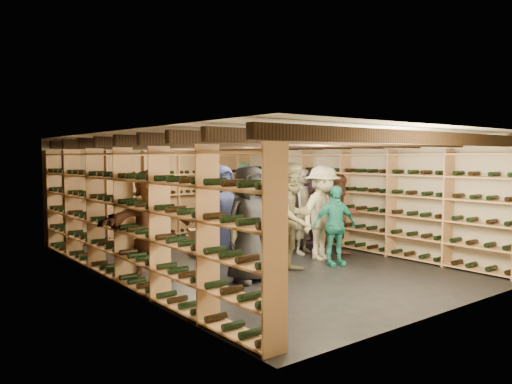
{
  "coord_description": "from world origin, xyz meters",
  "views": [
    {
      "loc": [
        -5.71,
        -7.51,
        2.0
      ],
      "look_at": [
        0.24,
        0.2,
        1.32
      ],
      "focal_mm": 35.0,
      "sensor_mm": 36.0,
      "label": 1
    }
  ],
  "objects": [
    {
      "name": "ground",
      "position": [
        0.0,
        0.0,
        0.0
      ],
      "size": [
        8.0,
        8.0,
        0.0
      ],
      "primitive_type": "plane",
      "color": "black",
      "rests_on": "ground"
    },
    {
      "name": "walls",
      "position": [
        0.0,
        0.0,
        1.2
      ],
      "size": [
        5.52,
        8.02,
        2.4
      ],
      "color": "#BFB295",
      "rests_on": "ground"
    },
    {
      "name": "ceiling",
      "position": [
        0.0,
        0.0,
        2.4
      ],
      "size": [
        5.5,
        8.0,
        0.01
      ],
      "primitive_type": "cube",
      "color": "beige",
      "rests_on": "walls"
    },
    {
      "name": "ceiling_joists",
      "position": [
        0.0,
        0.0,
        2.26
      ],
      "size": [
        5.4,
        7.12,
        0.18
      ],
      "color": "black",
      "rests_on": "ground"
    },
    {
      "name": "wine_rack_left",
      "position": [
        -2.57,
        0.0,
        1.08
      ],
      "size": [
        0.32,
        7.5,
        2.15
      ],
      "color": "tan",
      "rests_on": "ground"
    },
    {
      "name": "wine_rack_right",
      "position": [
        2.57,
        0.0,
        1.08
      ],
      "size": [
        0.32,
        7.5,
        2.15
      ],
      "color": "tan",
      "rests_on": "ground"
    },
    {
      "name": "wine_rack_back",
      "position": [
        0.0,
        3.83,
        1.07
      ],
      "size": [
        4.7,
        0.3,
        2.15
      ],
      "color": "tan",
      "rests_on": "ground"
    },
    {
      "name": "crate_stack_left",
      "position": [
        0.32,
        1.3,
        0.34
      ],
      "size": [
        0.59,
        0.5,
        0.68
      ],
      "rotation": [
        0.0,
        0.0,
        0.39
      ],
      "color": "tan",
      "rests_on": "ground"
    },
    {
      "name": "crate_stack_right",
      "position": [
        -0.33,
        1.3,
        0.26
      ],
      "size": [
        0.59,
        0.5,
        0.51
      ],
      "rotation": [
        0.0,
        0.0,
        -0.39
      ],
      "color": "tan",
      "rests_on": "ground"
    },
    {
      "name": "crate_loose",
      "position": [
        0.29,
        2.52,
        0.09
      ],
      "size": [
        0.58,
        0.47,
        0.17
      ],
      "primitive_type": "cube",
      "rotation": [
        0.0,
        0.0,
        -0.32
      ],
      "color": "tan",
      "rests_on": "ground"
    },
    {
      "name": "person_0",
      "position": [
        -0.98,
        -1.2,
        0.93
      ],
      "size": [
        0.92,
        0.6,
        1.87
      ],
      "primitive_type": "imported",
      "rotation": [
        0.0,
        0.0,
        0.01
      ],
      "color": "black",
      "rests_on": "ground"
    },
    {
      "name": "person_1",
      "position": [
        -0.24,
        -0.64,
        0.74
      ],
      "size": [
        0.62,
        0.5,
        1.48
      ],
      "primitive_type": "imported",
      "rotation": [
        0.0,
        0.0,
        -0.3
      ],
      "color": "black",
      "rests_on": "ground"
    },
    {
      "name": "person_2",
      "position": [
        0.02,
        -1.13,
        0.95
      ],
      "size": [
        1.04,
        0.88,
        1.91
      ],
      "primitive_type": "imported",
      "rotation": [
        0.0,
        0.0,
        0.19
      ],
      "color": "brown",
      "rests_on": "ground"
    },
    {
      "name": "person_3",
      "position": [
        1.21,
        -0.67,
        0.92
      ],
      "size": [
        1.28,
        0.87,
        1.84
      ],
      "primitive_type": "imported",
      "rotation": [
        0.0,
        0.0,
        0.17
      ],
      "color": "beige",
      "rests_on": "ground"
    },
    {
      "name": "person_4",
      "position": [
        1.0,
        -1.18,
        0.74
      ],
      "size": [
        0.94,
        0.6,
        1.49
      ],
      "primitive_type": "imported",
      "rotation": [
        0.0,
        0.0,
        -0.3
      ],
      "color": "#218574",
      "rests_on": "ground"
    },
    {
      "name": "person_5",
      "position": [
        -2.18,
        -0.16,
        0.91
      ],
      "size": [
        1.76,
        1.02,
        1.81
      ],
      "primitive_type": "imported",
      "rotation": [
        0.0,
        0.0,
        -0.31
      ],
      "color": "brown",
      "rests_on": "ground"
    },
    {
      "name": "person_6",
      "position": [
        -0.34,
        0.59,
        0.92
      ],
      "size": [
        0.97,
        0.7,
        1.85
      ],
      "primitive_type": "imported",
      "rotation": [
        0.0,
        0.0,
        0.14
      ],
      "color": "#1E254E",
      "rests_on": "ground"
    },
    {
      "name": "person_7",
      "position": [
        1.34,
        0.0,
        0.88
      ],
      "size": [
        0.76,
        0.65,
        1.76
      ],
      "primitive_type": "imported",
      "rotation": [
        0.0,
        0.0,
        0.44
      ],
      "color": "gray",
      "rests_on": "ground"
    },
    {
      "name": "person_8",
      "position": [
        1.76,
        -0.63,
        0.83
      ],
      "size": [
        0.91,
        0.78,
        1.65
      ],
      "primitive_type": "imported",
      "rotation": [
        0.0,
        0.0,
        -0.2
      ],
      "color": "#4E291E",
      "rests_on": "ground"
    },
    {
      "name": "person_9",
      "position": [
        0.01,
        1.0,
        0.81
      ],
      "size": [
        1.2,
        0.96,
        1.62
      ],
      "primitive_type": "imported",
      "rotation": [
        0.0,
        0.0,
        -0.39
      ],
      "color": "#B3B1A4",
      "rests_on": "ground"
    },
    {
      "name": "person_10",
      "position": [
        0.64,
        1.2,
        0.95
      ],
      "size": [
        1.16,
        0.58,
        1.9
      ],
      "primitive_type": "imported",
      "rotation": [
        0.0,
        0.0,
        -0.11
      ],
      "color": "#264A2D",
      "rests_on": "ground"
    },
    {
      "name": "person_11",
      "position": [
        2.01,
        0.63,
        0.87
      ],
      "size": [
        1.63,
        0.55,
        1.75
      ],
      "primitive_type": "imported",
      "rotation": [
        0.0,
        0.0,
        -0.02
      ],
      "color": "slate",
      "rests_on": "ground"
    },
    {
      "name": "person_12",
      "position": [
        1.47,
        0.54,
        0.92
      ],
      "size": [
        1.01,
        0.77,
        1.85
      ],
      "primitive_type": "imported",
      "rotation": [
        0.0,
        0.0,
        0.22
      ],
      "color": "#313135",
      "rests_on": "ground"
    }
  ]
}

